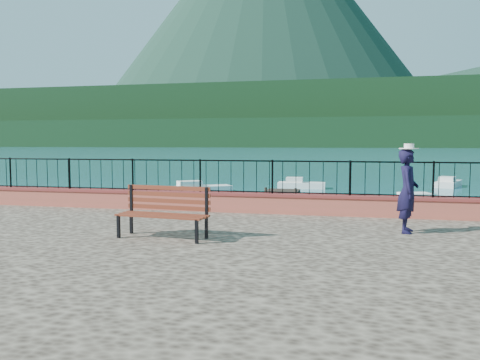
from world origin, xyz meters
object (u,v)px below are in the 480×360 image
at_px(park_bench, 163,223).
at_px(boat_3, 199,186).
at_px(boat_4, 302,183).
at_px(person, 408,191).
at_px(boat_5, 449,181).
at_px(boat_2, 427,200).
at_px(boat_1, 439,211).
at_px(boat_0, 198,207).

bearing_deg(park_bench, boat_3, 111.46).
xyz_separation_m(park_bench, boat_3, (-5.46, 19.62, -1.13)).
height_order(park_bench, boat_4, park_bench).
height_order(person, boat_5, person).
bearing_deg(park_bench, boat_2, 68.53).
xyz_separation_m(person, boat_4, (-4.42, 22.09, -1.76)).
bearing_deg(boat_3, boat_1, -65.70).
relative_size(boat_1, boat_4, 1.04).
distance_m(park_bench, boat_0, 10.64).
distance_m(person, boat_2, 13.68).
xyz_separation_m(park_bench, boat_1, (7.71, 11.49, -1.13)).
xyz_separation_m(boat_1, boat_3, (-13.17, 8.13, 0.00)).
height_order(park_bench, person, person).
height_order(boat_2, boat_3, same).
bearing_deg(boat_3, boat_5, -8.90).
relative_size(boat_0, boat_2, 0.99).
relative_size(park_bench, person, 1.07).
xyz_separation_m(boat_3, boat_5, (16.75, 7.86, 0.00)).
xyz_separation_m(person, boat_0, (-7.76, 8.46, -1.76)).
xyz_separation_m(person, boat_3, (-10.70, 17.81, -1.76)).
bearing_deg(boat_5, boat_4, 130.49).
relative_size(boat_0, boat_1, 1.19).
height_order(person, boat_2, person).
xyz_separation_m(boat_0, boat_5, (13.81, 17.20, 0.00)).
xyz_separation_m(park_bench, boat_2, (7.83, 15.12, -1.13)).
height_order(boat_0, boat_3, same).
bearing_deg(boat_5, person, -171.63).
xyz_separation_m(boat_1, boat_5, (3.58, 15.99, 0.00)).
bearing_deg(boat_1, park_bench, -107.02).
bearing_deg(boat_4, boat_1, -62.56).
height_order(park_bench, boat_0, park_bench).
bearing_deg(person, boat_0, 50.00).
bearing_deg(boat_5, park_bench, 179.30).
xyz_separation_m(boat_0, boat_2, (10.35, 4.85, 0.00)).
distance_m(person, boat_1, 10.14).
height_order(boat_1, boat_4, same).
distance_m(boat_1, boat_5, 16.38).
distance_m(boat_0, boat_4, 14.03).
bearing_deg(boat_5, boat_2, -174.02).
bearing_deg(boat_0, boat_3, 103.48).
relative_size(boat_2, boat_3, 0.98).
xyz_separation_m(person, boat_1, (2.48, 9.68, -1.76)).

